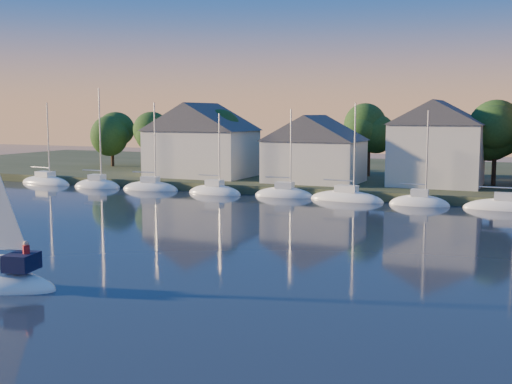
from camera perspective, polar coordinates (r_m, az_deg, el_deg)
The scene contains 7 objects.
shoreline_land at distance 93.81m, azimuth 12.20°, elevation 1.18°, with size 160.00×50.00×2.00m, color #2B3720.
wooden_dock at distance 71.56m, azimuth 8.46°, elevation -0.51°, with size 120.00×3.00×1.00m, color brown.
clubhouse_west at distance 84.91m, azimuth -4.87°, elevation 4.74°, with size 13.65×9.45×9.64m.
clubhouse_centre at distance 77.60m, azimuth 5.23°, elevation 3.93°, with size 11.55×8.40×8.08m.
clubhouse_east at distance 76.28m, azimuth 15.77°, elevation 4.29°, with size 10.50×8.40×9.80m.
tree_line at distance 81.22m, azimuth 11.99°, elevation 5.38°, with size 93.40×5.40×8.90m.
moored_fleet at distance 72.87m, azimuth -1.30°, elevation -0.22°, with size 63.50×2.40×12.05m.
Camera 1 is at (18.67, -16.46, 9.28)m, focal length 45.00 mm.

